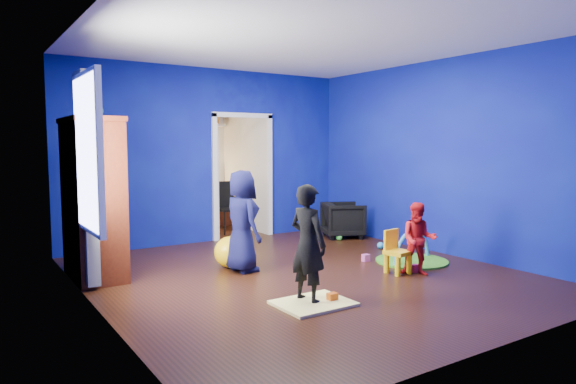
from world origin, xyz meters
TOP-DOWN VIEW (x-y plane):
  - floor at (0.00, 0.00)m, footprint 5.00×5.50m
  - ceiling at (0.00, 0.00)m, footprint 5.00×5.50m
  - wall_back at (0.00, 2.75)m, footprint 5.00×0.02m
  - wall_front at (0.00, -2.75)m, footprint 5.00×0.02m
  - wall_left at (-2.50, 0.00)m, footprint 0.02×5.50m
  - wall_right at (2.50, 0.00)m, footprint 0.02×5.50m
  - alcove at (0.60, 3.62)m, footprint 1.00×1.75m
  - armchair at (2.10, 1.80)m, footprint 0.89×0.88m
  - child_black at (-0.61, -0.94)m, footprint 0.38×0.50m
  - child_navy at (-0.55, 0.61)m, footprint 0.43×0.65m
  - toddler_red at (1.20, -0.78)m, footprint 0.56×0.56m
  - vase at (-2.22, 1.03)m, footprint 0.23×0.23m
  - potted_plant at (-2.22, 1.55)m, footprint 0.26×0.26m
  - tv_armoire at (-2.22, 1.33)m, footprint 0.58×1.14m
  - crt_tv at (-2.18, 1.33)m, footprint 0.46×0.70m
  - yellow_blanket at (-0.61, -1.04)m, footprint 0.75×0.61m
  - hopper_ball at (-0.60, 0.86)m, footprint 0.42×0.42m
  - kid_chair at (1.05, -0.58)m, footprint 0.32×0.32m
  - play_mat at (1.68, -0.23)m, footprint 1.00×1.00m
  - toy_arch at (1.68, -0.23)m, footprint 0.88×0.23m
  - window_left at (-2.48, 0.35)m, footprint 0.03×0.95m
  - curtain at (-2.37, 0.90)m, footprint 0.14×0.42m
  - doorway at (0.60, 2.75)m, footprint 1.16×0.10m
  - study_desk at (0.60, 4.26)m, footprint 0.88×0.44m
  - desk_monitor at (0.60, 4.38)m, footprint 0.40×0.05m
  - desk_lamp at (0.32, 4.32)m, footprint 0.14×0.14m
  - folding_chair at (0.60, 3.30)m, footprint 0.40×0.40m
  - book_shelf at (0.60, 4.37)m, footprint 0.88×0.24m
  - toy_0 at (1.28, -0.66)m, footprint 0.10×0.08m
  - toy_1 at (1.95, 0.68)m, footprint 0.11×0.11m
  - toy_2 at (-0.39, -1.08)m, footprint 0.10×0.08m
  - toy_3 at (0.49, 0.75)m, footprint 0.11×0.11m
  - toy_4 at (1.16, 0.15)m, footprint 0.10×0.08m
  - toy_5 at (1.85, 1.60)m, footprint 0.11×0.11m

SIDE VIEW (x-z plane):
  - floor at x=0.00m, z-range -0.01..0.01m
  - play_mat at x=1.68m, z-range 0.00..0.03m
  - yellow_blanket at x=-0.61m, z-range 0.00..0.03m
  - toy_arch at x=1.68m, z-range -0.42..0.46m
  - toy_0 at x=1.28m, z-range 0.00..0.10m
  - toy_2 at x=-0.39m, z-range 0.00..0.10m
  - toy_4 at x=1.16m, z-range 0.00..0.10m
  - toy_1 at x=1.95m, z-range 0.00..0.11m
  - toy_3 at x=0.49m, z-range 0.00..0.11m
  - toy_5 at x=1.85m, z-range 0.00..0.11m
  - hopper_ball at x=-0.60m, z-range 0.00..0.42m
  - kid_chair at x=1.05m, z-range 0.00..0.50m
  - armchair at x=2.10m, z-range 0.00..0.62m
  - study_desk at x=0.60m, z-range 0.00..0.75m
  - toddler_red at x=1.20m, z-range 0.00..0.92m
  - folding_chair at x=0.60m, z-range 0.00..0.92m
  - child_black at x=-0.61m, z-range 0.00..1.24m
  - child_navy at x=-0.55m, z-range 0.00..1.31m
  - desk_lamp at x=0.32m, z-range 0.86..1.00m
  - desk_monitor at x=0.60m, z-range 0.79..1.11m
  - tv_armoire at x=-2.22m, z-range 0.00..1.96m
  - crt_tv at x=-2.18m, z-range 0.75..1.29m
  - doorway at x=0.60m, z-range 0.00..2.10m
  - alcove at x=0.60m, z-range 0.00..2.50m
  - curtain at x=-2.37m, z-range 0.05..2.45m
  - wall_back at x=0.00m, z-range 0.00..2.90m
  - wall_front at x=0.00m, z-range 0.00..2.90m
  - wall_left at x=-2.50m, z-range 0.00..2.90m
  - wall_right at x=2.50m, z-range 0.00..2.90m
  - window_left at x=-2.48m, z-range 0.77..2.33m
  - book_shelf at x=0.60m, z-range 2.00..2.04m
  - vase at x=-2.22m, z-range 1.96..2.14m
  - potted_plant at x=-2.22m, z-range 1.96..2.33m
  - ceiling at x=0.00m, z-range 2.90..2.90m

